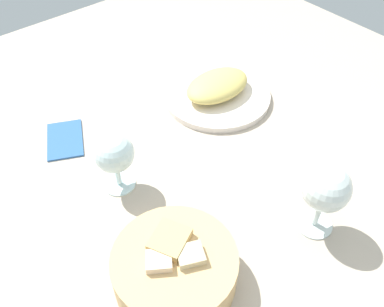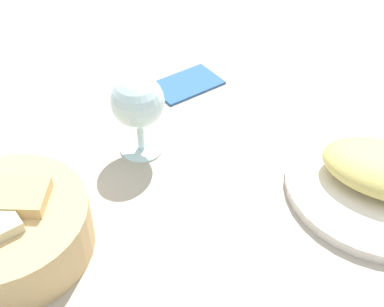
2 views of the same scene
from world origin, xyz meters
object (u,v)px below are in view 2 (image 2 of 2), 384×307
object	(u,v)px
plate	(380,185)
folded_napkin	(187,83)
bread_basket	(8,228)
wine_glass_near	(138,105)

from	to	relation	value
plate	folded_napkin	xyz separation A→B (cm)	(33.13, -9.54, -0.30)
bread_basket	folded_napkin	distance (cm)	38.48
plate	wine_glass_near	bearing A→B (deg)	13.68
plate	folded_napkin	size ratio (longest dim) A/B	2.18
bread_basket	wine_glass_near	world-z (taller)	wine_glass_near
plate	bread_basket	world-z (taller)	bread_basket
wine_glass_near	folded_napkin	xyz separation A→B (cm)	(2.09, -17.10, -7.29)
plate	folded_napkin	distance (cm)	34.48
bread_basket	wine_glass_near	xyz separation A→B (cm)	(-3.76, -21.25, 4.47)
plate	wine_glass_near	distance (cm)	32.71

